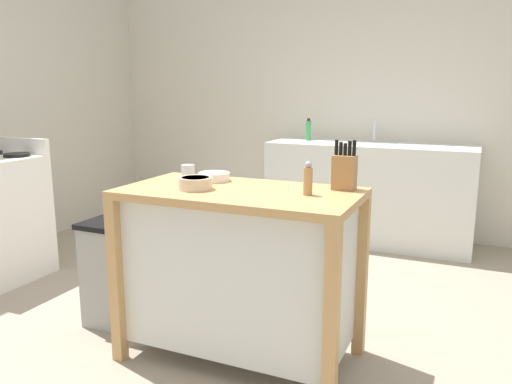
{
  "coord_description": "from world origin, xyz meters",
  "views": [
    {
      "loc": [
        1.25,
        -2.36,
        1.39
      ],
      "look_at": [
        0.17,
        0.06,
        0.85
      ],
      "focal_mm": 35.68,
      "sensor_mm": 36.0,
      "label": 1
    }
  ],
  "objects_px": {
    "sink_faucet": "(375,130)",
    "bottle_hand_soap": "(308,130)",
    "kitchen_island": "(240,265)",
    "bowl_ceramic_small": "(195,183)",
    "drinking_cup": "(188,174)",
    "trash_bin": "(116,273)",
    "knife_block": "(344,171)",
    "pepper_grinder": "(308,179)",
    "bowl_ceramic_wide": "(214,176)"
  },
  "relations": [
    {
      "from": "bowl_ceramic_wide",
      "to": "trash_bin",
      "type": "height_order",
      "value": "bowl_ceramic_wide"
    },
    {
      "from": "bowl_ceramic_small",
      "to": "bottle_hand_soap",
      "type": "distance_m",
      "value": 2.48
    },
    {
      "from": "drinking_cup",
      "to": "pepper_grinder",
      "type": "height_order",
      "value": "pepper_grinder"
    },
    {
      "from": "trash_bin",
      "to": "bottle_hand_soap",
      "type": "relative_size",
      "value": 3.03
    },
    {
      "from": "pepper_grinder",
      "to": "trash_bin",
      "type": "height_order",
      "value": "pepper_grinder"
    },
    {
      "from": "trash_bin",
      "to": "drinking_cup",
      "type": "bearing_deg",
      "value": 0.69
    },
    {
      "from": "kitchen_island",
      "to": "bowl_ceramic_small",
      "type": "relative_size",
      "value": 7.05
    },
    {
      "from": "knife_block",
      "to": "sink_faucet",
      "type": "distance_m",
      "value": 2.28
    },
    {
      "from": "bottle_hand_soap",
      "to": "bowl_ceramic_small",
      "type": "bearing_deg",
      "value": -84.8
    },
    {
      "from": "pepper_grinder",
      "to": "kitchen_island",
      "type": "bearing_deg",
      "value": -177.82
    },
    {
      "from": "bowl_ceramic_small",
      "to": "pepper_grinder",
      "type": "xyz_separation_m",
      "value": [
        0.55,
        0.1,
        0.04
      ]
    },
    {
      "from": "bowl_ceramic_wide",
      "to": "drinking_cup",
      "type": "height_order",
      "value": "drinking_cup"
    },
    {
      "from": "drinking_cup",
      "to": "trash_bin",
      "type": "height_order",
      "value": "drinking_cup"
    },
    {
      "from": "knife_block",
      "to": "bowl_ceramic_wide",
      "type": "distance_m",
      "value": 0.7
    },
    {
      "from": "knife_block",
      "to": "bowl_ceramic_wide",
      "type": "relative_size",
      "value": 1.45
    },
    {
      "from": "bowl_ceramic_wide",
      "to": "pepper_grinder",
      "type": "relative_size",
      "value": 1.07
    },
    {
      "from": "bowl_ceramic_wide",
      "to": "trash_bin",
      "type": "xyz_separation_m",
      "value": [
        -0.6,
        -0.12,
        -0.6
      ]
    },
    {
      "from": "drinking_cup",
      "to": "pepper_grinder",
      "type": "xyz_separation_m",
      "value": [
        0.67,
        -0.03,
        0.03
      ]
    },
    {
      "from": "pepper_grinder",
      "to": "bottle_hand_soap",
      "type": "height_order",
      "value": "bottle_hand_soap"
    },
    {
      "from": "pepper_grinder",
      "to": "trash_bin",
      "type": "xyz_separation_m",
      "value": [
        -1.18,
        0.03,
        -0.65
      ]
    },
    {
      "from": "kitchen_island",
      "to": "pepper_grinder",
      "type": "height_order",
      "value": "pepper_grinder"
    },
    {
      "from": "bowl_ceramic_wide",
      "to": "bottle_hand_soap",
      "type": "height_order",
      "value": "bottle_hand_soap"
    },
    {
      "from": "bowl_ceramic_wide",
      "to": "pepper_grinder",
      "type": "height_order",
      "value": "pepper_grinder"
    },
    {
      "from": "sink_faucet",
      "to": "pepper_grinder",
      "type": "bearing_deg",
      "value": -86.01
    },
    {
      "from": "drinking_cup",
      "to": "bowl_ceramic_small",
      "type": "bearing_deg",
      "value": -46.88
    },
    {
      "from": "trash_bin",
      "to": "sink_faucet",
      "type": "height_order",
      "value": "sink_faucet"
    },
    {
      "from": "bowl_ceramic_wide",
      "to": "bottle_hand_soap",
      "type": "distance_m",
      "value": 2.24
    },
    {
      "from": "bottle_hand_soap",
      "to": "kitchen_island",
      "type": "bearing_deg",
      "value": -79.85
    },
    {
      "from": "pepper_grinder",
      "to": "bowl_ceramic_wide",
      "type": "bearing_deg",
      "value": 166.1
    },
    {
      "from": "sink_faucet",
      "to": "trash_bin",
      "type": "bearing_deg",
      "value": -112.43
    },
    {
      "from": "knife_block",
      "to": "bottle_hand_soap",
      "type": "distance_m",
      "value": 2.35
    },
    {
      "from": "kitchen_island",
      "to": "bowl_ceramic_small",
      "type": "distance_m",
      "value": 0.48
    },
    {
      "from": "knife_block",
      "to": "pepper_grinder",
      "type": "xyz_separation_m",
      "value": [
        -0.12,
        -0.2,
        -0.02
      ]
    },
    {
      "from": "pepper_grinder",
      "to": "sink_faucet",
      "type": "relative_size",
      "value": 0.72
    },
    {
      "from": "knife_block",
      "to": "bowl_ceramic_small",
      "type": "relative_size",
      "value": 1.47
    },
    {
      "from": "bowl_ceramic_wide",
      "to": "sink_faucet",
      "type": "distance_m",
      "value": 2.36
    },
    {
      "from": "sink_faucet",
      "to": "bottle_hand_soap",
      "type": "height_order",
      "value": "sink_faucet"
    },
    {
      "from": "drinking_cup",
      "to": "trash_bin",
      "type": "distance_m",
      "value": 0.81
    },
    {
      "from": "bottle_hand_soap",
      "to": "bowl_ceramic_wide",
      "type": "bearing_deg",
      "value": -84.89
    },
    {
      "from": "sink_faucet",
      "to": "bottle_hand_soap",
      "type": "xyz_separation_m",
      "value": [
        -0.6,
        -0.09,
        -0.01
      ]
    },
    {
      "from": "trash_bin",
      "to": "bottle_hand_soap",
      "type": "xyz_separation_m",
      "value": [
        0.4,
        2.35,
        0.68
      ]
    },
    {
      "from": "trash_bin",
      "to": "kitchen_island",
      "type": "bearing_deg",
      "value": -2.71
    },
    {
      "from": "drinking_cup",
      "to": "bottle_hand_soap",
      "type": "bearing_deg",
      "value": 92.56
    },
    {
      "from": "kitchen_island",
      "to": "sink_faucet",
      "type": "xyz_separation_m",
      "value": [
        0.18,
        2.48,
        0.51
      ]
    },
    {
      "from": "sink_faucet",
      "to": "bowl_ceramic_small",
      "type": "bearing_deg",
      "value": -98.41
    },
    {
      "from": "knife_block",
      "to": "drinking_cup",
      "type": "xyz_separation_m",
      "value": [
        -0.79,
        -0.17,
        -0.04
      ]
    },
    {
      "from": "bowl_ceramic_wide",
      "to": "sink_faucet",
      "type": "relative_size",
      "value": 0.77
    },
    {
      "from": "kitchen_island",
      "to": "trash_bin",
      "type": "bearing_deg",
      "value": 177.29
    },
    {
      "from": "pepper_grinder",
      "to": "trash_bin",
      "type": "relative_size",
      "value": 0.25
    },
    {
      "from": "drinking_cup",
      "to": "bottle_hand_soap",
      "type": "distance_m",
      "value": 2.35
    }
  ]
}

